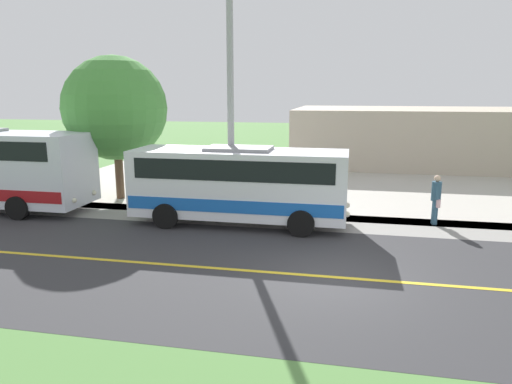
% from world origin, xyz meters
% --- Properties ---
extents(ground_plane, '(120.00, 120.00, 0.00)m').
position_xyz_m(ground_plane, '(0.00, 0.00, 0.00)').
color(ground_plane, '#548442').
extents(road_surface, '(8.00, 100.00, 0.01)m').
position_xyz_m(road_surface, '(0.00, 0.00, 0.00)').
color(road_surface, '#333335').
rests_on(road_surface, ground).
extents(sidewalk, '(2.40, 100.00, 0.01)m').
position_xyz_m(sidewalk, '(-5.20, 0.00, 0.00)').
color(sidewalk, gray).
rests_on(sidewalk, ground).
extents(parking_lot_surface, '(14.00, 36.00, 0.01)m').
position_xyz_m(parking_lot_surface, '(-12.40, 3.00, 0.00)').
color(parking_lot_surface, '#B2ADA3').
rests_on(parking_lot_surface, ground).
extents(road_centre_line, '(0.16, 100.00, 0.00)m').
position_xyz_m(road_centre_line, '(0.00, 0.00, 0.01)').
color(road_centre_line, gold).
rests_on(road_centre_line, ground).
extents(shuttle_bus_front, '(2.59, 7.74, 2.79)m').
position_xyz_m(shuttle_bus_front, '(-4.47, -3.56, 1.54)').
color(shuttle_bus_front, white).
rests_on(shuttle_bus_front, ground).
extents(pedestrian_with_bags, '(0.72, 0.34, 1.79)m').
position_xyz_m(pedestrian_with_bags, '(-5.77, 3.38, 0.97)').
color(pedestrian_with_bags, '#335972').
rests_on(pedestrian_with_bags, ground).
extents(street_light_pole, '(1.97, 0.24, 8.85)m').
position_xyz_m(street_light_pole, '(-4.89, -3.97, 4.84)').
color(street_light_pole, '#9E9EA3').
rests_on(street_light_pole, ground).
extents(tree_curbside, '(4.48, 4.48, 6.23)m').
position_xyz_m(tree_curbside, '(-7.40, -9.74, 3.98)').
color(tree_curbside, brown).
rests_on(tree_curbside, ground).
extents(commercial_building, '(10.00, 17.79, 3.60)m').
position_xyz_m(commercial_building, '(-21.40, 5.58, 1.80)').
color(commercial_building, '#B7A893').
rests_on(commercial_building, ground).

